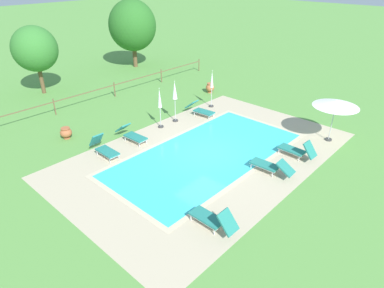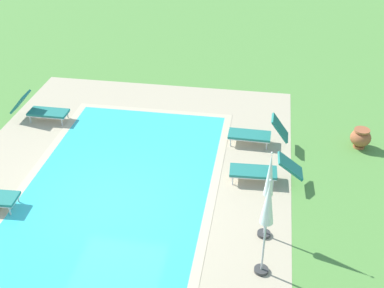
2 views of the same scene
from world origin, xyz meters
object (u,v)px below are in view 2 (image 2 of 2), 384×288
Objects in this scene: sun_lounger_north_near_steps at (264,170)px; terracotta_urn_by_tree at (361,138)px; patio_umbrella_closed_row_mid_west at (267,210)px; sun_lounger_south_near_corner at (258,133)px; sun_lounger_north_mid at (40,110)px; patio_umbrella_closed_row_west at (269,184)px.

terracotta_urn_by_tree is at bearing 128.37° from sun_lounger_north_near_steps.
patio_umbrella_closed_row_mid_west is 3.99× the size of terracotta_urn_by_tree.
sun_lounger_south_near_corner reaches higher than terracotta_urn_by_tree.
sun_lounger_north_mid is at bearing -107.01° from sun_lounger_north_near_steps.
patio_umbrella_closed_row_mid_west is (3.38, 0.10, 1.39)m from sun_lounger_north_near_steps.
sun_lounger_north_mid is 2.98× the size of terracotta_urn_by_tree.
sun_lounger_north_mid is 0.79× the size of patio_umbrella_closed_row_west.
terracotta_urn_by_tree is at bearing 154.07° from patio_umbrella_closed_row_mid_west.
sun_lounger_south_near_corner is 3.11m from terracotta_urn_by_tree.
patio_umbrella_closed_row_mid_west reaches higher than terracotta_urn_by_tree.
sun_lounger_north_near_steps is 0.84× the size of patio_umbrella_closed_row_west.
terracotta_urn_by_tree is (-5.63, 2.74, -1.42)m from patio_umbrella_closed_row_mid_west.
sun_lounger_north_near_steps is 3.19× the size of terracotta_urn_by_tree.
sun_lounger_north_near_steps is at bearing 7.58° from sun_lounger_south_near_corner.
sun_lounger_south_near_corner reaches higher than sun_lounger_north_near_steps.
sun_lounger_north_mid is 1.03× the size of sun_lounger_south_near_corner.
sun_lounger_north_near_steps is 1.10× the size of sun_lounger_south_near_corner.
sun_lounger_south_near_corner is (0.38, 7.25, 0.01)m from sun_lounger_north_mid.
patio_umbrella_closed_row_mid_west is (5.30, 0.36, 1.36)m from sun_lounger_south_near_corner.
sun_lounger_south_near_corner is (-1.91, -0.25, 0.02)m from sun_lounger_north_near_steps.
patio_umbrella_closed_row_mid_west is 6.42m from terracotta_urn_by_tree.
sun_lounger_north_mid is 9.59m from patio_umbrella_closed_row_mid_west.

